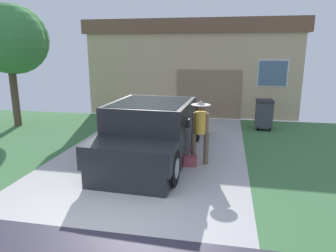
{
  "coord_description": "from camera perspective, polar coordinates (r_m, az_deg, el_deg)",
  "views": [
    {
      "loc": [
        2.01,
        -4.23,
        2.9
      ],
      "look_at": [
        0.58,
        3.23,
        1.02
      ],
      "focal_mm": 33.07,
      "sensor_mm": 36.0,
      "label": 1
    }
  ],
  "objects": [
    {
      "name": "pickup_truck",
      "position": [
        8.43,
        -2.71,
        -1.12
      ],
      "size": [
        2.25,
        5.6,
        1.59
      ],
      "rotation": [
        0.0,
        0.0,
        3.1
      ],
      "color": "black",
      "rests_on": "ground"
    },
    {
      "name": "person_with_hat",
      "position": [
        7.94,
        5.96,
        -0.14
      ],
      "size": [
        0.5,
        0.5,
        1.68
      ],
      "rotation": [
        0.0,
        0.0,
        3.1
      ],
      "color": "brown",
      "rests_on": "ground"
    },
    {
      "name": "handbag",
      "position": [
        8.0,
        4.15,
        -6.32
      ],
      "size": [
        0.34,
        0.22,
        0.46
      ],
      "color": "#B24C56",
      "rests_on": "ground"
    },
    {
      "name": "house_with_garage",
      "position": [
        16.57,
        5.32,
        11.09
      ],
      "size": [
        9.6,
        6.5,
        4.18
      ],
      "color": "#D2B28B",
      "rests_on": "ground"
    },
    {
      "name": "front_yard_tree",
      "position": [
        13.17,
        -26.92,
        14.02
      ],
      "size": [
        2.82,
        3.16,
        4.57
      ],
      "color": "brown",
      "rests_on": "ground"
    },
    {
      "name": "wheeled_trash_bin",
      "position": [
        12.05,
        17.26,
        2.23
      ],
      "size": [
        0.6,
        0.72,
        1.11
      ],
      "color": "#424247",
      "rests_on": "ground"
    }
  ]
}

